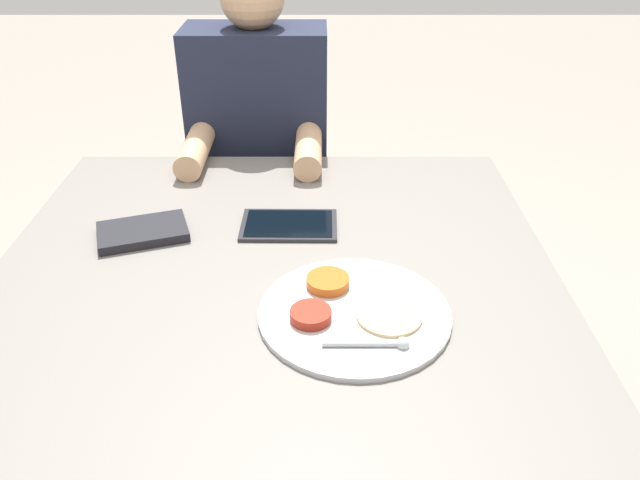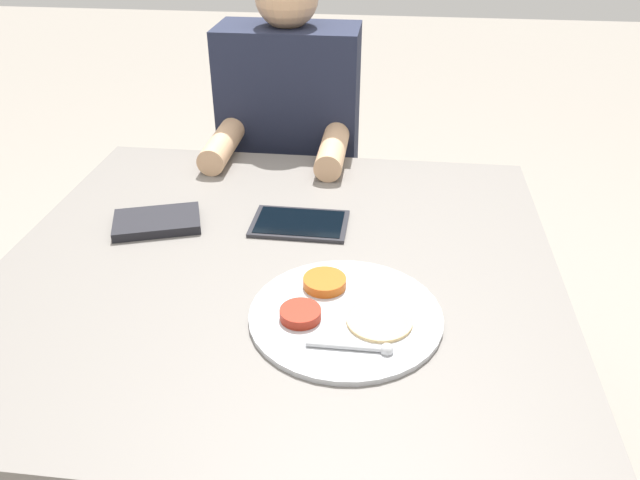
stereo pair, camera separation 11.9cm
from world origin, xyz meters
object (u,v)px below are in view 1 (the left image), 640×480
red_notebook (145,232)px  person_diner (264,185)px  tablet_device (291,225)px  thali_tray (353,311)px

red_notebook → person_diner: 0.64m
tablet_device → person_diner: bearing=101.5°
thali_tray → tablet_device: bearing=111.6°
red_notebook → tablet_device: bearing=7.2°
person_diner → red_notebook: bearing=-108.5°
thali_tray → person_diner: bearing=105.2°
red_notebook → tablet_device: red_notebook is taller
thali_tray → red_notebook: (-0.43, 0.27, 0.00)m
thali_tray → red_notebook: thali_tray is taller
red_notebook → person_diner: size_ratio=0.18×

